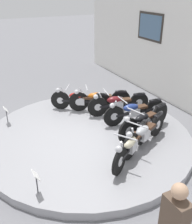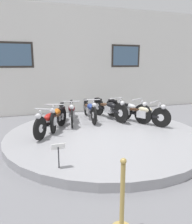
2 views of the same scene
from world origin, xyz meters
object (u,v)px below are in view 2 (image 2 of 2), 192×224
(motorcycle_orange, at_px, (58,115))
(motorcycle_maroon, at_px, (72,111))
(motorcycle_cream, at_px, (142,113))
(motorcycle_silver, at_px, (128,109))
(stanchion_post_left_of_entry, at_px, (122,207))
(motorcycle_black, at_px, (109,108))
(motorcycle_red, at_px, (51,120))
(info_placard_front_left, at_px, (58,150))
(motorcycle_blue, at_px, (90,109))

(motorcycle_orange, distance_m, motorcycle_maroon, 0.65)
(motorcycle_maroon, xyz_separation_m, motorcycle_cream, (2.15, -0.93, -0.00))
(motorcycle_orange, bearing_deg, motorcycle_cream, -11.45)
(motorcycle_cream, bearing_deg, motorcycle_maroon, 156.70)
(motorcycle_silver, xyz_separation_m, motorcycle_cream, (0.26, -0.55, -0.01))
(motorcycle_maroon, bearing_deg, stanchion_post_left_of_entry, -94.38)
(stanchion_post_left_of_entry, bearing_deg, motorcycle_black, 70.18)
(motorcycle_red, bearing_deg, info_placard_front_left, -93.54)
(motorcycle_black, distance_m, stanchion_post_left_of_entry, 5.11)
(motorcycle_red, distance_m, motorcycle_maroon, 1.22)
(info_placard_front_left, bearing_deg, motorcycle_maroon, 73.67)
(motorcycle_orange, height_order, motorcycle_maroon, motorcycle_orange)
(motorcycle_maroon, distance_m, motorcycle_cream, 2.34)
(info_placard_front_left, height_order, stanchion_post_left_of_entry, stanchion_post_left_of_entry)
(motorcycle_silver, bearing_deg, motorcycle_black, 143.90)
(motorcycle_maroon, relative_size, motorcycle_black, 0.99)
(motorcycle_blue, xyz_separation_m, motorcycle_black, (0.69, -0.13, 0.02))
(motorcycle_maroon, relative_size, stanchion_post_left_of_entry, 1.90)
(motorcycle_red, height_order, motorcycle_cream, motorcycle_cream)
(motorcycle_black, relative_size, stanchion_post_left_of_entry, 1.92)
(motorcycle_orange, distance_m, motorcycle_silver, 2.42)
(motorcycle_red, bearing_deg, motorcycle_black, 23.37)
(motorcycle_red, height_order, motorcycle_blue, motorcycle_blue)
(motorcycle_maroon, height_order, info_placard_front_left, motorcycle_maroon)
(motorcycle_cream, bearing_deg, motorcycle_blue, 144.18)
(motorcycle_cream, distance_m, stanchion_post_left_of_entry, 4.62)
(motorcycle_maroon, xyz_separation_m, motorcycle_blue, (0.68, 0.14, -0.00))
(motorcycle_orange, distance_m, info_placard_front_left, 2.82)
(motorcycle_maroon, relative_size, motorcycle_blue, 0.99)
(motorcycle_maroon, xyz_separation_m, motorcycle_black, (1.36, 0.00, 0.02))
(motorcycle_maroon, height_order, motorcycle_black, motorcycle_black)
(motorcycle_red, height_order, motorcycle_maroon, motorcycle_maroon)
(motorcycle_blue, relative_size, stanchion_post_left_of_entry, 1.92)
(motorcycle_orange, relative_size, motorcycle_black, 0.96)
(motorcycle_red, relative_size, motorcycle_silver, 0.90)
(motorcycle_blue, distance_m, info_placard_front_left, 3.68)
(motorcycle_blue, relative_size, info_placard_front_left, 3.85)
(motorcycle_maroon, height_order, motorcycle_cream, motorcycle_maroon)
(motorcycle_orange, bearing_deg, motorcycle_black, 11.59)
(motorcycle_cream, bearing_deg, motorcycle_red, -179.99)
(motorcycle_black, xyz_separation_m, motorcycle_cream, (0.79, -0.93, -0.02))
(motorcycle_blue, bearing_deg, motorcycle_orange, -156.57)
(motorcycle_red, xyz_separation_m, motorcycle_blue, (1.47, 1.06, 0.00))
(motorcycle_orange, distance_m, motorcycle_cream, 2.73)
(motorcycle_red, xyz_separation_m, info_placard_front_left, (-0.14, -2.25, -0.01))
(info_placard_front_left, bearing_deg, motorcycle_orange, 81.78)
(motorcycle_black, bearing_deg, info_placard_front_left, -125.80)
(motorcycle_orange, xyz_separation_m, motorcycle_silver, (2.42, 0.00, 0.01))
(motorcycle_orange, relative_size, motorcycle_silver, 1.02)
(motorcycle_black, height_order, motorcycle_cream, motorcycle_black)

